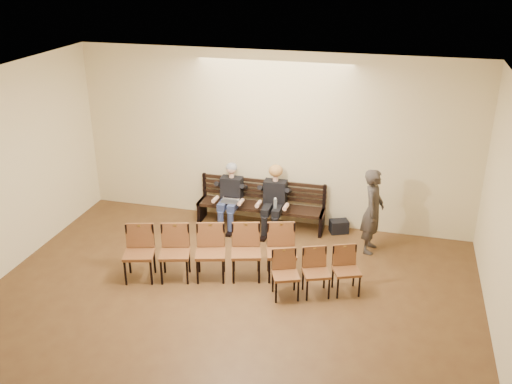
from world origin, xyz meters
TOP-DOWN VIEW (x-y plane):
  - ground at (0.00, 0.00)m, footprint 10.00×10.00m
  - room_walls at (0.00, 0.79)m, footprint 8.02×10.01m
  - bench at (-0.17, 4.65)m, footprint 2.60×0.90m
  - seated_man at (-0.77, 4.53)m, footprint 0.53×0.74m
  - seated_woman at (0.14, 4.53)m, footprint 0.55×0.76m
  - laptop at (-0.74, 4.38)m, footprint 0.38×0.31m
  - water_bottle at (0.21, 4.31)m, footprint 0.08×0.08m
  - bag at (1.42, 4.75)m, footprint 0.42×0.36m
  - passerby at (2.07, 4.17)m, footprint 0.52×0.73m
  - chair_row_front at (-0.50, 2.48)m, footprint 2.95×1.30m
  - chair_row_back at (1.33, 2.43)m, footprint 1.48×0.94m

SIDE VIEW (x-z plane):
  - ground at x=0.00m, z-range 0.00..0.00m
  - bag at x=1.42m, z-range 0.00..0.26m
  - bench at x=-0.17m, z-range 0.00..0.45m
  - chair_row_back at x=1.33m, z-range 0.00..0.79m
  - chair_row_front at x=-0.50m, z-range 0.00..0.95m
  - water_bottle at x=0.21m, z-range 0.45..0.67m
  - laptop at x=-0.74m, z-range 0.45..0.70m
  - seated_woman at x=0.14m, z-range 0.00..1.28m
  - seated_man at x=-0.77m, z-range 0.00..1.28m
  - passerby at x=2.07m, z-range 0.00..1.86m
  - room_walls at x=0.00m, z-range 0.78..4.29m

